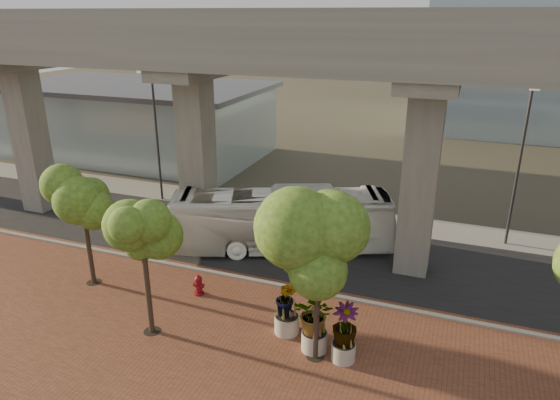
% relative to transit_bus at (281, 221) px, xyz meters
% --- Properties ---
extents(ground, '(160.00, 160.00, 0.00)m').
position_rel_transit_bus_xyz_m(ground, '(0.96, -1.83, -1.69)').
color(ground, '#383429').
rests_on(ground, ground).
extents(brick_plaza, '(70.00, 13.00, 0.06)m').
position_rel_transit_bus_xyz_m(brick_plaza, '(0.96, -9.83, -1.66)').
color(brick_plaza, brown).
rests_on(brick_plaza, ground).
extents(asphalt_road, '(90.00, 8.00, 0.04)m').
position_rel_transit_bus_xyz_m(asphalt_road, '(0.96, 0.17, -1.67)').
color(asphalt_road, black).
rests_on(asphalt_road, ground).
extents(curb_strip, '(70.00, 0.25, 0.16)m').
position_rel_transit_bus_xyz_m(curb_strip, '(0.96, -3.83, -1.61)').
color(curb_strip, gray).
rests_on(curb_strip, ground).
extents(far_sidewalk, '(90.00, 3.00, 0.06)m').
position_rel_transit_bus_xyz_m(far_sidewalk, '(0.96, 5.67, -1.66)').
color(far_sidewalk, gray).
rests_on(far_sidewalk, ground).
extents(transit_viaduct, '(72.00, 5.60, 12.40)m').
position_rel_transit_bus_xyz_m(transit_viaduct, '(0.96, 0.17, 5.60)').
color(transit_viaduct, gray).
rests_on(transit_viaduct, ground).
extents(station_pavilion, '(23.00, 13.00, 6.30)m').
position_rel_transit_bus_xyz_m(station_pavilion, '(-19.04, 14.17, 1.53)').
color(station_pavilion, '#A1B5B8').
rests_on(station_pavilion, ground).
extents(transit_bus, '(12.30, 7.11, 3.37)m').
position_rel_transit_bus_xyz_m(transit_bus, '(0.00, 0.00, 0.00)').
color(transit_bus, white).
rests_on(transit_bus, ground).
extents(fire_hydrant, '(0.49, 0.45, 0.99)m').
position_rel_transit_bus_xyz_m(fire_hydrant, '(-1.86, -5.80, -1.15)').
color(fire_hydrant, maroon).
rests_on(fire_hydrant, ground).
extents(planter_front, '(2.21, 2.21, 2.43)m').
position_rel_transit_bus_xyz_m(planter_front, '(4.27, -7.80, -0.15)').
color(planter_front, gray).
rests_on(planter_front, ground).
extents(planter_right, '(2.20, 2.20, 2.35)m').
position_rel_transit_bus_xyz_m(planter_right, '(5.46, -7.99, -0.20)').
color(planter_right, '#AAA699').
rests_on(planter_right, ground).
extents(planter_left, '(2.19, 2.19, 2.41)m').
position_rel_transit_bus_xyz_m(planter_left, '(2.91, -7.13, -0.16)').
color(planter_left, gray).
rests_on(planter_left, ground).
extents(street_tree_far_west, '(3.42, 3.42, 5.75)m').
position_rel_transit_bus_xyz_m(street_tree_far_west, '(-7.13, -6.65, 2.54)').
color(street_tree_far_west, '#402F24').
rests_on(street_tree_far_west, ground).
extents(street_tree_near_west, '(3.23, 3.23, 5.77)m').
position_rel_transit_bus_xyz_m(street_tree_near_west, '(-2.24, -9.01, 2.65)').
color(street_tree_near_west, '#402F24').
rests_on(street_tree_near_west, ground).
extents(street_tree_near_east, '(4.40, 4.40, 6.60)m').
position_rel_transit_bus_xyz_m(street_tree_near_east, '(4.44, -8.19, 2.95)').
color(street_tree_near_east, '#402F24').
rests_on(street_tree_near_east, ground).
extents(streetlamp_west, '(0.44, 1.30, 8.95)m').
position_rel_transit_bus_xyz_m(streetlamp_west, '(-10.46, 4.23, 3.53)').
color(streetlamp_west, '#2C2B30').
rests_on(streetlamp_west, ground).
extents(streetlamp_east, '(0.44, 1.29, 8.92)m').
position_rel_transit_bus_xyz_m(streetlamp_east, '(11.59, 4.91, 3.52)').
color(streetlamp_east, '#323137').
rests_on(streetlamp_east, ground).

